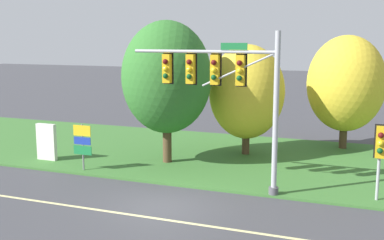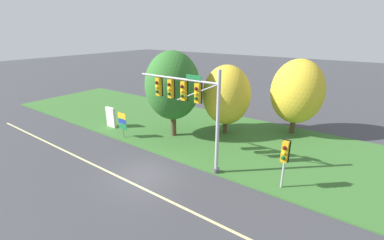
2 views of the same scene
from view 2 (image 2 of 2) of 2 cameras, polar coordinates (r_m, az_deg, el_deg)
ground_plane at (r=17.16m, az=-10.56°, el=-11.65°), size 160.00×160.00×0.00m
lane_stripe at (r=16.49m, az=-13.62°, el=-13.27°), size 36.00×0.16×0.01m
grass_verge at (r=22.92m, az=4.32°, el=-2.97°), size 48.00×11.50×0.10m
traffic_signal_mast at (r=16.23m, az=-0.62°, el=4.37°), size 6.37×0.49×6.57m
pedestrian_signal_near_kerb at (r=15.10m, az=19.88°, el=-7.21°), size 0.46×0.55×3.03m
route_sign_post at (r=22.18m, az=-15.22°, el=-0.46°), size 0.99×0.08×2.24m
tree_nearest_road at (r=21.15m, az=-4.34°, el=7.57°), size 4.50×4.50×7.17m
tree_left_of_mast at (r=22.09m, az=7.65°, el=5.51°), size 4.07×4.07×5.97m
tree_behind_signpost at (r=23.49m, az=22.33°, el=5.84°), size 4.36×4.36×6.46m
info_kiosk at (r=25.10m, az=-17.57°, el=0.58°), size 1.10×0.24×1.90m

